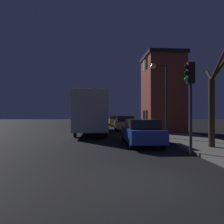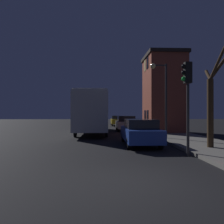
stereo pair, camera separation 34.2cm
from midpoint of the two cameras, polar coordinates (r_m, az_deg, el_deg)
The scene contains 9 objects.
ground_plane at distance 6.14m, azimuth 6.60°, elevation -17.74°, with size 120.00×120.00×0.00m, color black.
brick_building at distance 21.08m, azimuth 12.57°, elevation 4.92°, with size 3.48×4.38×7.15m.
streetlamp at distance 15.30m, azimuth 12.25°, elevation 6.11°, with size 1.15×0.37×5.07m.
traffic_light at distance 9.96m, azimuth 18.78°, elevation 5.81°, with size 0.43×0.24×4.02m.
bare_tree at distance 11.95m, azimuth 24.15°, elevation 2.27°, with size 1.14×1.53×4.97m.
bus at distance 20.31m, azimuth -5.74°, elevation 0.55°, with size 2.58×10.77×3.58m.
car_near_lane at distance 12.73m, azimuth 6.85°, elevation -5.08°, with size 1.82×4.62×1.49m.
car_mid_lane at distance 22.86m, azimuth 2.86°, elevation -2.91°, with size 1.89×4.05×1.55m.
car_far_lane at distance 31.91m, azimuth 0.43°, elevation -2.20°, with size 1.72×4.42×1.47m.
Camera 1 is at (-1.22, -5.75, 1.84)m, focal length 35.00 mm.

